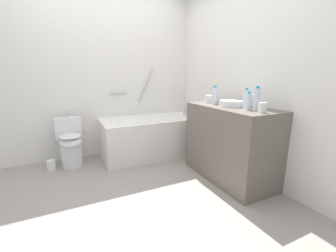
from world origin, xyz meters
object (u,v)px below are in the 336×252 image
object	(u,v)px
sink_faucet	(242,103)
drinking_glass_0	(210,99)
drinking_glass_1	(262,107)
bathtub	(152,135)
drinking_glass_2	(208,99)
toilet	(71,144)
toilet_paper_roll	(51,165)
water_bottle_2	(257,99)
water_bottle_1	(215,95)
water_bottle_4	(214,96)
sink_basin	(231,103)
water_bottle_0	(249,102)
water_bottle_3	(246,99)

from	to	relation	value
sink_faucet	drinking_glass_0	distance (m)	0.47
sink_faucet	drinking_glass_1	world-z (taller)	drinking_glass_1
bathtub	drinking_glass_1	xyz separation A→B (m)	(0.51, -1.63, 0.63)
drinking_glass_2	toilet	bearing A→B (deg)	153.24
drinking_glass_2	toilet_paper_roll	size ratio (longest dim) A/B	0.70
toilet	water_bottle_2	world-z (taller)	water_bottle_2
water_bottle_1	water_bottle_4	world-z (taller)	water_bottle_4
water_bottle_1	water_bottle_2	world-z (taller)	water_bottle_2
bathtub	water_bottle_1	xyz separation A→B (m)	(0.56, -0.83, 0.68)
bathtub	water_bottle_1	bearing A→B (deg)	-56.33
sink_faucet	water_bottle_2	bearing A→B (deg)	-114.80
toilet	drinking_glass_2	distance (m)	1.99
sink_basin	water_bottle_0	size ratio (longest dim) A/B	1.45
sink_basin	sink_faucet	distance (m)	0.17
bathtub	sink_basin	bearing A→B (deg)	-65.20
bathtub	drinking_glass_1	size ratio (longest dim) A/B	15.37
toilet	drinking_glass_0	size ratio (longest dim) A/B	7.40
sink_basin	drinking_glass_1	world-z (taller)	drinking_glass_1
water_bottle_3	water_bottle_4	world-z (taller)	water_bottle_4
water_bottle_3	toilet_paper_roll	world-z (taller)	water_bottle_3
water_bottle_1	water_bottle_3	xyz separation A→B (m)	(0.01, -0.53, 0.00)
water_bottle_0	water_bottle_2	size ratio (longest dim) A/B	0.77
bathtub	sink_basin	world-z (taller)	bathtub
drinking_glass_1	drinking_glass_2	size ratio (longest dim) A/B	1.05
water_bottle_2	toilet_paper_roll	size ratio (longest dim) A/B	1.83
drinking_glass_0	drinking_glass_2	world-z (taller)	drinking_glass_2
drinking_glass_0	toilet_paper_roll	bearing A→B (deg)	159.81
toilet_paper_roll	sink_faucet	bearing A→B (deg)	-28.81
sink_faucet	water_bottle_3	bearing A→B (deg)	-126.43
sink_faucet	water_bottle_2	world-z (taller)	water_bottle_2
water_bottle_1	toilet_paper_roll	distance (m)	2.38
toilet	sink_basin	bearing A→B (deg)	51.77
water_bottle_0	water_bottle_2	world-z (taller)	water_bottle_2
toilet_paper_roll	water_bottle_2	bearing A→B (deg)	-37.79
sink_basin	water_bottle_2	size ratio (longest dim) A/B	1.11
water_bottle_2	drinking_glass_2	size ratio (longest dim) A/B	2.62
bathtub	drinking_glass_2	world-z (taller)	bathtub
drinking_glass_0	drinking_glass_2	xyz separation A→B (m)	(-0.08, -0.05, 0.00)
drinking_glass_0	drinking_glass_2	bearing A→B (deg)	-147.38
drinking_glass_2	water_bottle_1	bearing A→B (deg)	-45.94
sink_faucet	drinking_glass_0	xyz separation A→B (m)	(-0.14, 0.45, 0.02)
drinking_glass_2	sink_faucet	bearing A→B (deg)	-61.56
sink_faucet	water_bottle_4	size ratio (longest dim) A/B	0.67
water_bottle_2	water_bottle_0	bearing A→B (deg)	114.35
toilet_paper_roll	water_bottle_4	bearing A→B (deg)	-25.82
toilet	sink_faucet	world-z (taller)	sink_faucet
water_bottle_2	toilet_paper_roll	distance (m)	2.70
sink_faucet	water_bottle_4	distance (m)	0.35
water_bottle_2	drinking_glass_2	world-z (taller)	water_bottle_2
sink_faucet	drinking_glass_2	size ratio (longest dim) A/B	1.58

